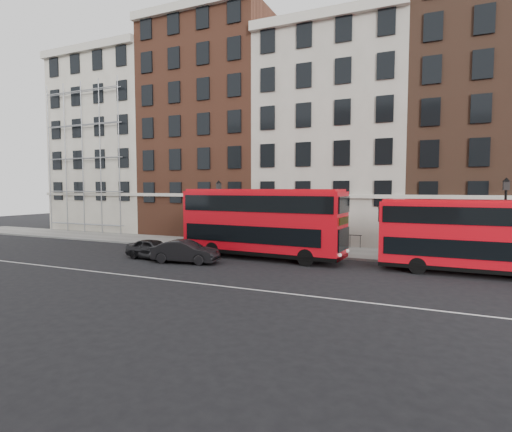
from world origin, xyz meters
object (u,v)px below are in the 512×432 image
at_px(bus_b, 261,221).
at_px(bus_c, 474,235).
at_px(car_front, 185,252).
at_px(car_rear, 153,249).

bearing_deg(bus_b, bus_c, 3.04).
bearing_deg(bus_c, bus_b, -179.54).
distance_m(bus_b, car_front, 5.54).
xyz_separation_m(bus_b, bus_c, (12.88, -0.00, -0.31)).
bearing_deg(bus_c, car_rear, -170.06).
relative_size(bus_b, bus_c, 1.15).
height_order(bus_b, car_rear, bus_b).
relative_size(bus_c, car_front, 2.28).
xyz_separation_m(car_rear, car_front, (2.78, -0.24, 0.04)).
height_order(bus_c, car_front, bus_c).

